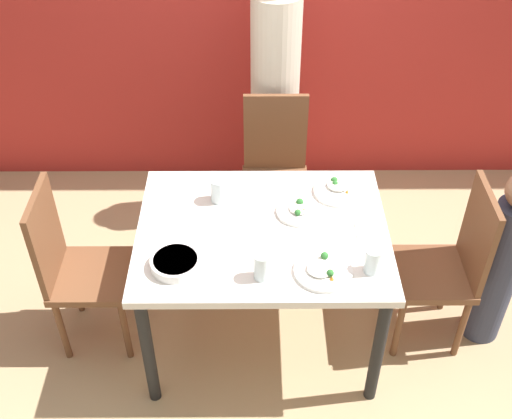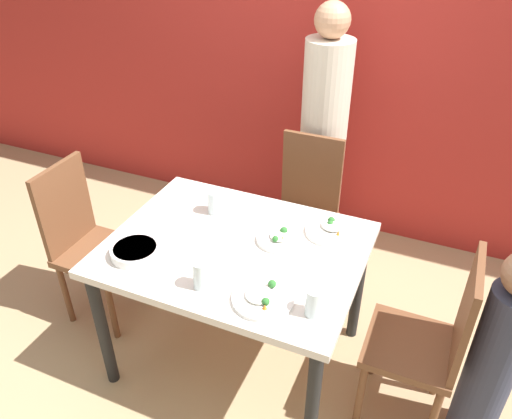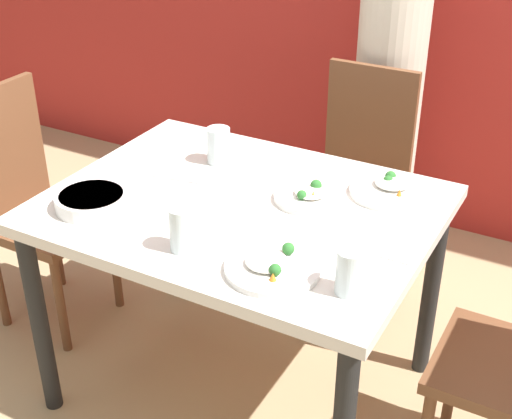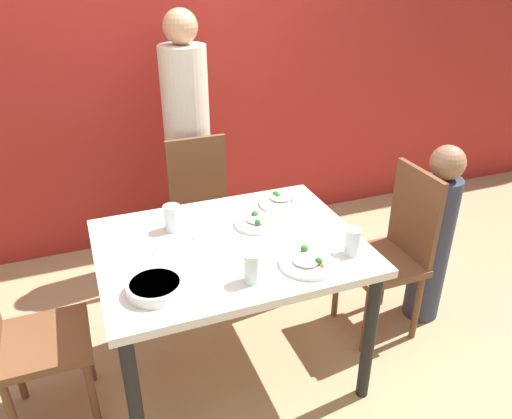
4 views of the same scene
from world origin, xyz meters
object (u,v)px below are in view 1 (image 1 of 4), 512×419
object	(u,v)px
chair_child_spot	(448,264)
person_adult	(275,104)
chair_adult_spot	(275,170)
person_child	(501,262)
bowl_curry	(176,262)
plate_rice_adult	(299,211)
glass_water_tall	(262,266)

from	to	relation	value
chair_child_spot	person_adult	world-z (taller)	person_adult
chair_adult_spot	chair_child_spot	size ratio (longest dim) A/B	1.00
person_child	bowl_curry	size ratio (longest dim) A/B	4.78
plate_rice_adult	chair_adult_spot	bearing A→B (deg)	97.52
chair_adult_spot	plate_rice_adult	bearing A→B (deg)	-82.48
bowl_curry	plate_rice_adult	bearing A→B (deg)	32.77
bowl_curry	chair_adult_spot	bearing A→B (deg)	65.50
bowl_curry	person_adult	bearing A→B (deg)	70.59
plate_rice_adult	person_child	bearing A→B (deg)	-5.95
chair_adult_spot	plate_rice_adult	size ratio (longest dim) A/B	4.49
person_adult	bowl_curry	world-z (taller)	person_adult
chair_child_spot	person_adult	bearing A→B (deg)	-142.28
person_child	glass_water_tall	world-z (taller)	person_child
person_adult	glass_water_tall	bearing A→B (deg)	-93.82
chair_adult_spot	glass_water_tall	distance (m)	1.18
chair_adult_spot	person_adult	distance (m)	0.42
plate_rice_adult	bowl_curry	bearing A→B (deg)	-147.23
chair_adult_spot	plate_rice_adult	xyz separation A→B (m)	(0.09, -0.69, 0.27)
chair_child_spot	plate_rice_adult	size ratio (longest dim) A/B	4.49
person_child	bowl_curry	distance (m)	1.66
chair_child_spot	person_adult	xyz separation A→B (m)	(-0.86, 1.12, 0.28)
person_child	bowl_curry	bearing A→B (deg)	-170.76
chair_adult_spot	person_adult	world-z (taller)	person_adult
person_adult	person_child	world-z (taller)	person_adult
glass_water_tall	bowl_curry	bearing A→B (deg)	170.24
person_child	plate_rice_adult	distance (m)	1.08
person_child	chair_child_spot	bearing A→B (deg)	180.00
bowl_curry	plate_rice_adult	distance (m)	0.69
person_adult	chair_child_spot	bearing A→B (deg)	-52.28
plate_rice_adult	person_adult	bearing A→B (deg)	95.20
chair_child_spot	glass_water_tall	size ratio (longest dim) A/B	7.34
glass_water_tall	plate_rice_adult	bearing A→B (deg)	66.78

